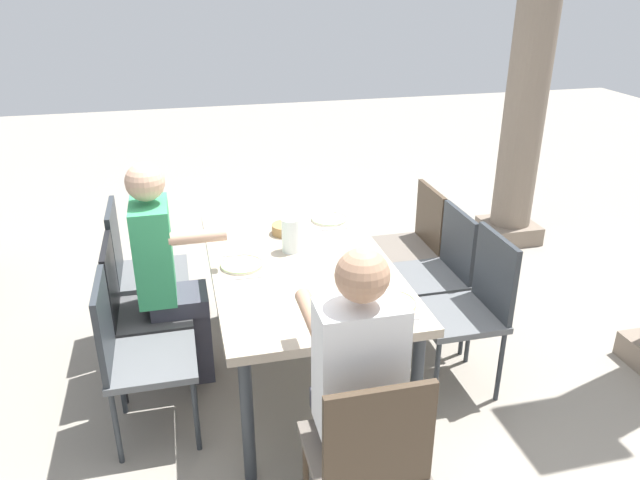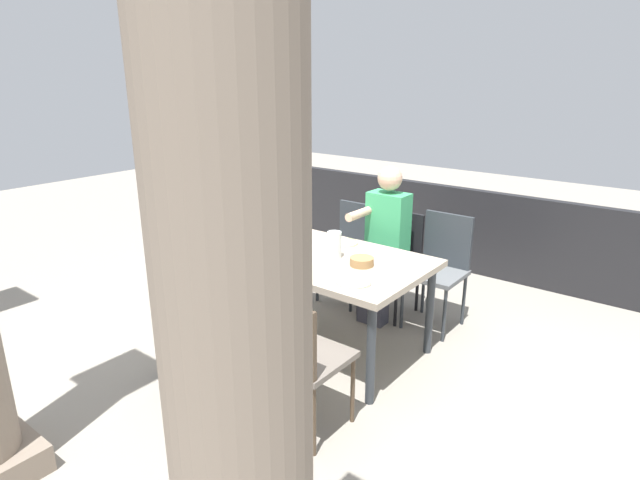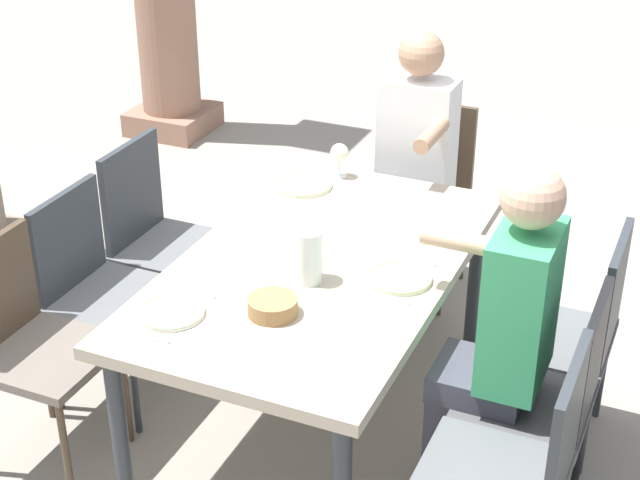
% 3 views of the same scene
% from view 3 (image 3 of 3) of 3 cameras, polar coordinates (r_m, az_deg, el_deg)
% --- Properties ---
extents(ground_plane, '(16.00, 16.00, 0.00)m').
position_cam_3_polar(ground_plane, '(4.06, -0.05, -10.57)').
color(ground_plane, gray).
extents(dining_table, '(1.68, 0.98, 0.75)m').
position_cam_3_polar(dining_table, '(3.67, -0.05, -2.14)').
color(dining_table, tan).
rests_on(dining_table, ground).
extents(chair_west_north, '(0.44, 0.44, 0.90)m').
position_cam_3_polar(chair_west_north, '(3.76, -16.64, -5.46)').
color(chair_west_north, '#6A6158').
rests_on(chair_west_north, ground).
extents(chair_west_south, '(0.44, 0.44, 0.95)m').
position_cam_3_polar(chair_west_south, '(3.07, 11.51, -12.86)').
color(chair_west_south, '#5B5E61').
rests_on(chair_west_south, ground).
extents(chair_mid_north, '(0.44, 0.44, 0.90)m').
position_cam_3_polar(chair_mid_north, '(4.05, -12.80, -2.40)').
color(chair_mid_north, '#5B5E61').
rests_on(chair_mid_north, ground).
extents(chair_mid_south, '(0.44, 0.44, 0.90)m').
position_cam_3_polar(chair_mid_south, '(3.43, 13.15, -8.79)').
color(chair_mid_south, '#4F4F50').
rests_on(chair_mid_south, ground).
extents(chair_east_north, '(0.44, 0.44, 0.93)m').
position_cam_3_polar(chair_east_north, '(4.37, -9.40, 0.50)').
color(chair_east_north, '#5B5E61').
rests_on(chair_east_north, ground).
extents(chair_east_south, '(0.44, 0.44, 0.90)m').
position_cam_3_polar(chair_east_south, '(3.81, 14.61, -4.91)').
color(chair_east_south, '#5B5E61').
rests_on(chair_east_south, ground).
extents(chair_head_east, '(0.44, 0.44, 0.92)m').
position_cam_3_polar(chair_head_east, '(4.80, 6.03, 3.09)').
color(chair_head_east, '#6A6158').
rests_on(chair_head_east, ground).
extents(diner_woman_green, '(0.35, 0.49, 1.33)m').
position_cam_3_polar(diner_woman_green, '(3.35, 10.37, -5.34)').
color(diner_woman_green, '#3F3F4C').
rests_on(diner_woman_green, ground).
extents(diner_man_white, '(0.49, 0.35, 1.33)m').
position_cam_3_polar(diner_man_white, '(4.55, 5.39, 4.28)').
color(diner_man_white, '#3F3F4C').
rests_on(diner_man_white, ground).
extents(plate_0, '(0.23, 0.23, 0.02)m').
position_cam_3_polar(plate_0, '(3.35, -8.66, -4.19)').
color(plate_0, white).
rests_on(plate_0, dining_table).
extents(fork_0, '(0.02, 0.17, 0.01)m').
position_cam_3_polar(fork_0, '(3.25, -10.03, -5.54)').
color(fork_0, silver).
rests_on(fork_0, dining_table).
extents(spoon_0, '(0.02, 0.17, 0.01)m').
position_cam_3_polar(spoon_0, '(3.46, -7.36, -3.07)').
color(spoon_0, silver).
rests_on(spoon_0, dining_table).
extents(plate_1, '(0.23, 0.23, 0.02)m').
position_cam_3_polar(plate_1, '(3.52, 4.66, -2.23)').
color(plate_1, silver).
rests_on(plate_1, dining_table).
extents(fork_1, '(0.03, 0.17, 0.01)m').
position_cam_3_polar(fork_1, '(3.40, 3.81, -3.47)').
color(fork_1, silver).
rests_on(fork_1, dining_table).
extents(spoon_1, '(0.02, 0.17, 0.01)m').
position_cam_3_polar(spoon_1, '(3.65, 5.45, -1.22)').
color(spoon_1, silver).
rests_on(spoon_1, dining_table).
extents(plate_2, '(0.25, 0.25, 0.02)m').
position_cam_3_polar(plate_2, '(4.22, -0.99, 3.22)').
color(plate_2, silver).
rests_on(plate_2, dining_table).
extents(wine_glass_2, '(0.08, 0.08, 0.15)m').
position_cam_3_polar(wine_glass_2, '(4.28, 1.14, 5.06)').
color(wine_glass_2, white).
rests_on(wine_glass_2, dining_table).
extents(fork_2, '(0.03, 0.17, 0.01)m').
position_cam_3_polar(fork_2, '(4.10, -1.86, 2.34)').
color(fork_2, silver).
rests_on(fork_2, dining_table).
extents(spoon_2, '(0.03, 0.17, 0.01)m').
position_cam_3_polar(spoon_2, '(4.35, -0.17, 3.90)').
color(spoon_2, silver).
rests_on(spoon_2, dining_table).
extents(water_pitcher, '(0.11, 0.11, 0.20)m').
position_cam_3_polar(water_pitcher, '(3.47, -0.70, -1.08)').
color(water_pitcher, white).
rests_on(water_pitcher, dining_table).
extents(bread_basket, '(0.17, 0.17, 0.06)m').
position_cam_3_polar(bread_basket, '(3.31, -2.77, -3.87)').
color(bread_basket, '#9E7547').
rests_on(bread_basket, dining_table).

